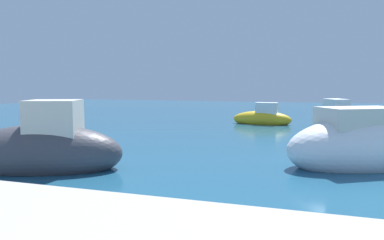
# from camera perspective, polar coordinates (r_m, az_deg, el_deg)

# --- Properties ---
(moored_boat_1) EXTENTS (2.31, 3.34, 1.70)m
(moored_boat_1) POSITION_cam_1_polar(r_m,az_deg,el_deg) (20.33, 21.64, 0.17)
(moored_boat_1) COLOR #B21E1E
(moored_boat_1) RESTS_ON ground
(moored_boat_2) EXTENTS (5.29, 4.24, 2.01)m
(moored_boat_2) POSITION_cam_1_polar(r_m,az_deg,el_deg) (11.15, 25.97, -3.57)
(moored_boat_2) COLOR white
(moored_boat_2) RESTS_ON ground
(moored_boat_3) EXTENTS (3.35, 1.34, 1.43)m
(moored_boat_3) POSITION_cam_1_polar(r_m,az_deg,el_deg) (20.86, 10.88, 0.30)
(moored_boat_3) COLOR gold
(moored_boat_3) RESTS_ON ground
(moored_boat_5) EXTENTS (4.48, 3.02, 2.16)m
(moored_boat_5) POSITION_cam_1_polar(r_m,az_deg,el_deg) (10.30, -22.05, -4.33)
(moored_boat_5) COLOR #3F3F47
(moored_boat_5) RESTS_ON ground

